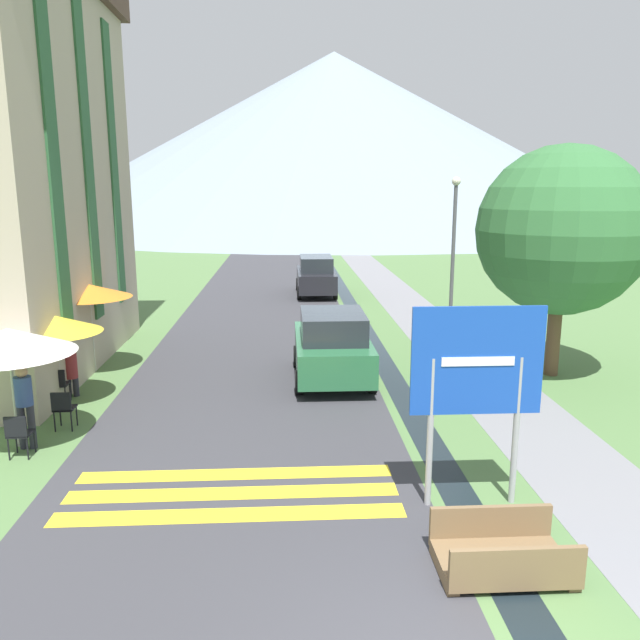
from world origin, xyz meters
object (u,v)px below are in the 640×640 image
object	(u,v)px
cafe_umbrella_middle_yellow	(55,324)
tree_by_path	(562,231)
parked_car_far	(316,275)
cafe_chair_middle	(58,383)
road_sign	(477,377)
streetlamp	(453,246)
cafe_chair_near_right	(63,407)
cafe_umbrella_front_white	(8,341)
cafe_chair_nearest	(19,432)
cafe_umbrella_rear_orange	(89,291)
person_standing_terrace	(24,401)
parked_car_near	(332,346)
footbridge	(502,555)
person_seated_far	(31,391)
person_seated_near	(71,368)

from	to	relation	value
cafe_umbrella_middle_yellow	tree_by_path	bearing A→B (deg)	7.51
cafe_umbrella_middle_yellow	parked_car_far	bearing A→B (deg)	65.58
parked_car_far	cafe_chair_middle	bearing A→B (deg)	-114.51
road_sign	streetlamp	distance (m)	11.00
streetlamp	tree_by_path	distance (m)	4.33
cafe_chair_near_right	cafe_umbrella_front_white	xyz separation A→B (m)	(-0.61, -0.78, 1.60)
cafe_chair_nearest	cafe_umbrella_rear_orange	xyz separation A→B (m)	(-0.26, 5.57, 1.72)
cafe_chair_nearest	person_standing_terrace	xyz separation A→B (m)	(-0.03, 0.45, 0.44)
parked_car_near	cafe_chair_middle	size ratio (longest dim) A/B	4.55
parked_car_near	streetlamp	xyz separation A→B (m)	(4.17, 4.00, 2.20)
parked_car_near	cafe_chair_nearest	size ratio (longest dim) A/B	4.55
parked_car_near	parked_car_far	xyz separation A→B (m)	(0.23, 13.17, -0.00)
footbridge	cafe_chair_middle	bearing A→B (deg)	139.40
person_standing_terrace	person_seated_far	size ratio (longest dim) A/B	1.29
footbridge	person_seated_far	bearing A→B (deg)	144.96
cafe_chair_nearest	cafe_umbrella_middle_yellow	world-z (taller)	cafe_umbrella_middle_yellow
road_sign	tree_by_path	xyz separation A→B (m)	(4.22, 6.78, 1.73)
person_standing_terrace	cafe_umbrella_middle_yellow	bearing A→B (deg)	95.72
cafe_umbrella_middle_yellow	streetlamp	xyz separation A→B (m)	(10.61, 5.52, 1.21)
road_sign	tree_by_path	distance (m)	8.17
person_seated_near	person_seated_far	bearing A→B (deg)	-99.36
road_sign	cafe_umbrella_front_white	size ratio (longest dim) A/B	1.31
footbridge	cafe_chair_nearest	size ratio (longest dim) A/B	2.00
cafe_umbrella_rear_orange	parked_car_far	bearing A→B (deg)	61.27
parked_car_near	cafe_chair_nearest	bearing A→B (deg)	-143.71
cafe_chair_middle	person_standing_terrace	xyz separation A→B (m)	(0.29, -2.54, 0.44)
streetlamp	tree_by_path	size ratio (longest dim) A/B	0.87
cafe_umbrella_rear_orange	person_seated_far	bearing A→B (deg)	-93.40
cafe_chair_near_right	cafe_umbrella_front_white	size ratio (longest dim) A/B	0.35
road_sign	footbridge	bearing A→B (deg)	-93.27
cafe_chair_near_right	cafe_umbrella_rear_orange	distance (m)	4.60
person_seated_far	person_standing_terrace	bearing A→B (deg)	-72.00
cafe_chair_middle	tree_by_path	distance (m)	12.94
parked_car_far	streetlamp	world-z (taller)	streetlamp
cafe_chair_middle	tree_by_path	bearing A→B (deg)	-5.92
cafe_chair_near_right	person_seated_near	xyz separation A→B (m)	(-0.56, 2.19, 0.19)
footbridge	cafe_umbrella_rear_orange	distance (m)	12.60
person_standing_terrace	person_seated_near	distance (m)	3.10
cafe_chair_near_right	person_seated_far	distance (m)	0.99
parked_car_near	cafe_chair_near_right	world-z (taller)	parked_car_near
footbridge	parked_car_near	xyz separation A→B (m)	(-1.60, 8.45, 0.68)
cafe_umbrella_front_white	cafe_umbrella_rear_orange	size ratio (longest dim) A/B	1.01
cafe_umbrella_front_white	person_seated_near	world-z (taller)	cafe_umbrella_front_white
cafe_chair_nearest	cafe_umbrella_middle_yellow	bearing A→B (deg)	73.89
cafe_umbrella_middle_yellow	tree_by_path	distance (m)	12.62
road_sign	person_seated_far	xyz separation A→B (m)	(-8.34, 4.00, -1.41)
cafe_umbrella_front_white	parked_car_far	bearing A→B (deg)	68.79
road_sign	parked_car_far	size ratio (longest dim) A/B	0.76
person_seated_far	cafe_umbrella_middle_yellow	bearing A→B (deg)	80.29
parked_car_near	person_seated_near	distance (m)	6.44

